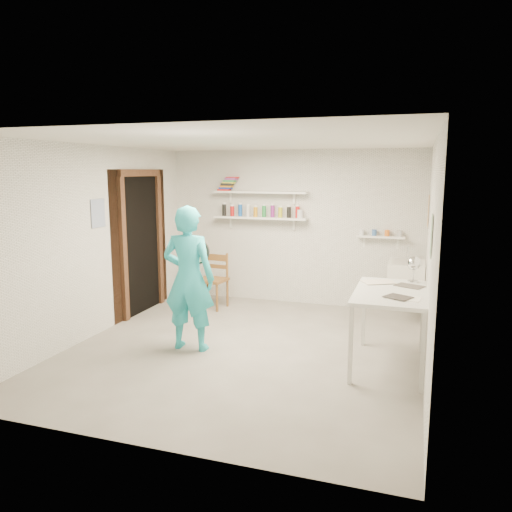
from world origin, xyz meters
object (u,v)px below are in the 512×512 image
(belfast_sink, at_px, (406,273))
(man, at_px, (189,278))
(work_table, at_px, (390,329))
(wooden_chair, at_px, (212,280))
(wall_clock, at_px, (197,252))
(desk_lamp, at_px, (414,263))

(belfast_sink, bearing_deg, man, -141.53)
(man, xyz_separation_m, work_table, (2.27, 0.17, -0.43))
(belfast_sink, height_order, man, man)
(man, distance_m, work_table, 2.31)
(belfast_sink, bearing_deg, wooden_chair, -176.61)
(work_table, bearing_deg, man, -175.82)
(wall_clock, relative_size, desk_lamp, 1.95)
(work_table, bearing_deg, belfast_sink, 86.35)
(wall_clock, xyz_separation_m, desk_lamp, (2.46, 0.45, -0.08))
(man, bearing_deg, wall_clock, -95.66)
(work_table, distance_m, desk_lamp, 0.84)
(work_table, bearing_deg, wall_clock, 178.63)
(man, relative_size, desk_lamp, 10.85)
(belfast_sink, bearing_deg, work_table, -93.65)
(belfast_sink, distance_m, work_table, 1.75)
(man, bearing_deg, desk_lamp, -167.76)
(man, relative_size, wooden_chair, 1.94)
(wall_clock, height_order, wooden_chair, wall_clock)
(wall_clock, relative_size, work_table, 0.24)
(man, bearing_deg, work_table, -178.65)
(belfast_sink, height_order, desk_lamp, desk_lamp)
(desk_lamp, bearing_deg, work_table, -112.42)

